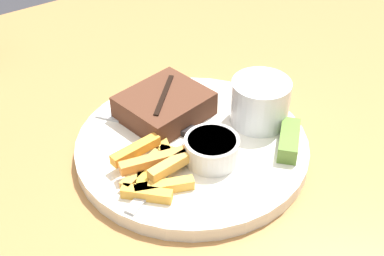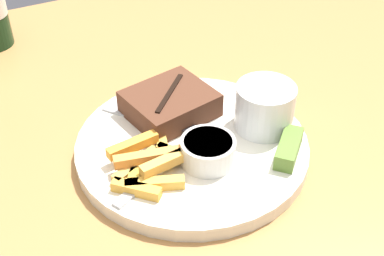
% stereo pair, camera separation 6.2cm
% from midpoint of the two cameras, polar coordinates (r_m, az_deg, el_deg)
% --- Properties ---
extents(dining_table, '(1.20, 0.98, 0.78)m').
position_cam_midpoint_polar(dining_table, '(0.71, 2.53, -8.33)').
color(dining_table, '#A87542').
rests_on(dining_table, ground_plane).
extents(dinner_plate, '(0.28, 0.28, 0.02)m').
position_cam_midpoint_polar(dinner_plate, '(0.64, 2.78, -2.15)').
color(dinner_plate, silver).
rests_on(dinner_plate, dining_table).
extents(steak_portion, '(0.12, 0.11, 0.03)m').
position_cam_midpoint_polar(steak_portion, '(0.66, 0.20, 2.48)').
color(steak_portion, '#512D1E').
rests_on(steak_portion, dinner_plate).
extents(fries_pile, '(0.11, 0.11, 0.02)m').
position_cam_midpoint_polar(fries_pile, '(0.59, -1.44, -3.88)').
color(fries_pile, gold).
rests_on(fries_pile, dinner_plate).
extents(coleslaw_cup, '(0.07, 0.07, 0.06)m').
position_cam_midpoint_polar(coleslaw_cup, '(0.65, 10.53, 2.35)').
color(coleslaw_cup, white).
rests_on(coleslaw_cup, dinner_plate).
extents(dipping_sauce_cup, '(0.06, 0.06, 0.03)m').
position_cam_midpoint_polar(dipping_sauce_cup, '(0.60, 5.05, -2.35)').
color(dipping_sauce_cup, silver).
rests_on(dipping_sauce_cup, dinner_plate).
extents(pickle_spear, '(0.06, 0.06, 0.02)m').
position_cam_midpoint_polar(pickle_spear, '(0.62, 13.12, -2.23)').
color(pickle_spear, '#567A2D').
rests_on(pickle_spear, dinner_plate).
extents(fork_utensil, '(0.12, 0.07, 0.00)m').
position_cam_midpoint_polar(fork_utensil, '(0.59, -1.13, -5.03)').
color(fork_utensil, '#B7B7BC').
rests_on(fork_utensil, dinner_plate).
extents(knife_utensil, '(0.11, 0.14, 0.01)m').
position_cam_midpoint_polar(knife_utensil, '(0.65, 0.86, 0.07)').
color(knife_utensil, '#B7B7BC').
rests_on(knife_utensil, dinner_plate).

